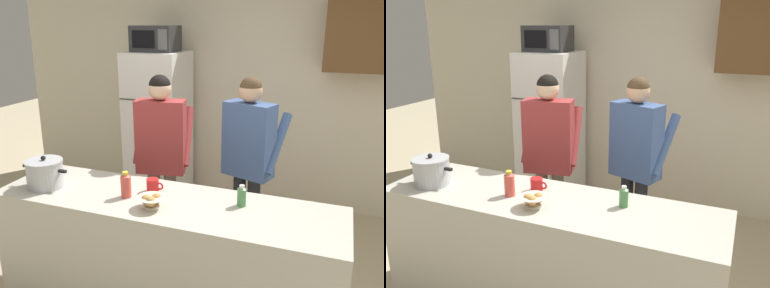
% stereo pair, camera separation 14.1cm
% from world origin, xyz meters
% --- Properties ---
extents(back_wall_unit, '(6.00, 0.48, 2.60)m').
position_xyz_m(back_wall_unit, '(0.25, 2.26, 1.40)').
color(back_wall_unit, beige).
rests_on(back_wall_unit, ground).
extents(kitchen_island, '(2.46, 0.68, 0.92)m').
position_xyz_m(kitchen_island, '(0.00, 0.00, 0.46)').
color(kitchen_island, '#BCB7A8').
rests_on(kitchen_island, ground).
extents(refrigerator, '(0.64, 0.68, 1.78)m').
position_xyz_m(refrigerator, '(-0.91, 1.85, 0.89)').
color(refrigerator, white).
rests_on(refrigerator, ground).
extents(microwave, '(0.48, 0.37, 0.28)m').
position_xyz_m(microwave, '(-0.91, 1.83, 1.92)').
color(microwave, '#2D2D30').
rests_on(microwave, refrigerator).
extents(person_near_pot, '(0.57, 0.50, 1.68)m').
position_xyz_m(person_near_pot, '(-0.37, 0.76, 1.05)').
color(person_near_pot, '#726656').
rests_on(person_near_pot, ground).
extents(person_by_sink, '(0.60, 0.54, 1.68)m').
position_xyz_m(person_by_sink, '(0.38, 0.94, 1.05)').
color(person_by_sink, black).
rests_on(person_by_sink, ground).
extents(cooking_pot, '(0.38, 0.27, 0.25)m').
position_xyz_m(cooking_pot, '(-0.93, -0.09, 1.03)').
color(cooking_pot, '#ADAFB5').
rests_on(cooking_pot, kitchen_island).
extents(coffee_mug, '(0.13, 0.09, 0.10)m').
position_xyz_m(coffee_mug, '(-0.14, 0.11, 0.97)').
color(coffee_mug, red).
rests_on(coffee_mug, kitchen_island).
extents(bread_bowl, '(0.19, 0.19, 0.10)m').
position_xyz_m(bread_bowl, '(-0.02, -0.14, 0.97)').
color(bread_bowl, beige).
rests_on(bread_bowl, kitchen_island).
extents(bottle_near_edge, '(0.07, 0.07, 0.19)m').
position_xyz_m(bottle_near_edge, '(-0.27, -0.04, 1.01)').
color(bottle_near_edge, '#D84C3F').
rests_on(bottle_near_edge, kitchen_island).
extents(bottle_mid_counter, '(0.06, 0.06, 0.15)m').
position_xyz_m(bottle_mid_counter, '(0.52, 0.11, 0.99)').
color(bottle_mid_counter, '#4C8C4C').
rests_on(bottle_mid_counter, kitchen_island).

